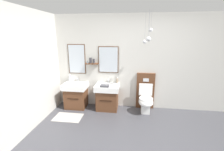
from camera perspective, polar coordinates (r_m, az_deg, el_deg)
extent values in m
cube|color=beige|center=(4.21, 10.28, 4.66)|extent=(4.81, 0.12, 2.52)
cube|color=#4C301E|center=(4.40, -12.91, 5.96)|extent=(0.49, 0.02, 0.82)
cube|color=silver|center=(4.39, -12.96, 5.94)|extent=(0.45, 0.01, 0.78)
cube|color=#4C301E|center=(4.18, -1.34, 5.87)|extent=(0.55, 0.02, 0.72)
cube|color=silver|center=(4.17, -1.36, 5.85)|extent=(0.51, 0.01, 0.68)
cube|color=#56331E|center=(4.22, -7.49, 4.40)|extent=(0.36, 0.14, 0.02)
cone|color=slate|center=(4.23, -9.06, 5.09)|extent=(0.06, 0.06, 0.08)
cylinder|color=#333338|center=(4.21, -7.96, 5.55)|extent=(0.07, 0.07, 0.15)
cylinder|color=#333338|center=(4.19, -6.78, 5.34)|extent=(0.06, 0.06, 0.12)
cylinder|color=gray|center=(3.70, 13.72, 18.23)|extent=(0.01, 0.01, 0.57)
sphere|color=silver|center=(3.69, 13.40, 13.01)|extent=(0.11, 0.11, 0.11)
cylinder|color=gray|center=(3.74, 14.46, 19.68)|extent=(0.01, 0.01, 0.37)
sphere|color=silver|center=(3.72, 14.21, 16.06)|extent=(0.08, 0.08, 0.08)
cylinder|color=gray|center=(3.67, 13.55, 18.32)|extent=(0.01, 0.01, 0.57)
sphere|color=silver|center=(3.66, 13.23, 13.11)|extent=(0.09, 0.09, 0.09)
cylinder|color=gray|center=(3.87, 12.27, 17.63)|extent=(0.01, 0.01, 0.64)
sphere|color=silver|center=(3.87, 11.97, 12.14)|extent=(0.09, 0.09, 0.09)
cube|color=beige|center=(3.20, -34.87, -1.03)|extent=(0.12, 3.89, 2.52)
cube|color=#9E9993|center=(4.09, -15.96, -14.70)|extent=(0.68, 0.44, 0.01)
cube|color=#56331E|center=(4.49, -13.10, -7.98)|extent=(0.56, 0.48, 0.55)
cube|color=black|center=(4.25, -14.30, -8.39)|extent=(0.31, 0.01, 0.02)
cube|color=white|center=(4.37, -13.37, -3.76)|extent=(0.63, 0.53, 0.15)
cube|color=silver|center=(4.32, -13.55, -3.16)|extent=(0.39, 0.29, 0.03)
cylinder|color=silver|center=(4.52, -12.50, -1.37)|extent=(0.03, 0.03, 0.11)
cylinder|color=silver|center=(4.46, -12.78, -0.97)|extent=(0.02, 0.11, 0.02)
cube|color=#56331E|center=(4.27, -1.72, -8.80)|extent=(0.56, 0.48, 0.55)
cube|color=black|center=(4.02, -2.29, -9.32)|extent=(0.31, 0.01, 0.02)
cube|color=white|center=(4.14, -1.75, -4.39)|extent=(0.63, 0.53, 0.15)
cube|color=silver|center=(4.09, -1.83, -3.75)|extent=(0.39, 0.29, 0.03)
cylinder|color=silver|center=(4.30, -1.30, -1.84)|extent=(0.03, 0.03, 0.11)
cylinder|color=silver|center=(4.24, -1.42, -1.43)|extent=(0.02, 0.11, 0.02)
cube|color=#56331E|center=(4.35, 12.20, -5.49)|extent=(0.48, 0.10, 1.00)
cube|color=silver|center=(4.20, 12.49, -1.65)|extent=(0.15, 0.01, 0.09)
cube|color=white|center=(4.23, 12.22, -10.93)|extent=(0.22, 0.30, 0.34)
ellipsoid|color=white|center=(4.10, 12.42, -9.52)|extent=(0.37, 0.46, 0.24)
torus|color=white|center=(4.06, 12.49, -8.30)|extent=(0.35, 0.35, 0.04)
cube|color=white|center=(4.20, 12.38, -5.12)|extent=(0.35, 0.03, 0.33)
cylinder|color=silver|center=(4.58, -15.41, -1.44)|extent=(0.07, 0.07, 0.09)
cylinder|color=purple|center=(4.56, -15.30, -0.74)|extent=(0.01, 0.03, 0.17)
cube|color=white|center=(4.55, -15.30, 0.33)|extent=(0.01, 0.02, 0.03)
cylinder|color=white|center=(4.58, -15.45, -0.68)|extent=(0.03, 0.03, 0.17)
cube|color=white|center=(4.57, -15.59, 0.41)|extent=(0.02, 0.02, 0.03)
cylinder|color=white|center=(4.56, -15.54, -0.86)|extent=(0.02, 0.02, 0.16)
cube|color=white|center=(4.55, -15.65, 0.11)|extent=(0.01, 0.02, 0.03)
cylinder|color=gray|center=(4.25, 1.95, -1.91)|extent=(0.06, 0.06, 0.13)
cylinder|color=silver|center=(4.23, 1.96, -0.83)|extent=(0.02, 0.02, 0.04)
cube|color=#47474C|center=(3.96, -2.73, -3.84)|extent=(0.22, 0.16, 0.04)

